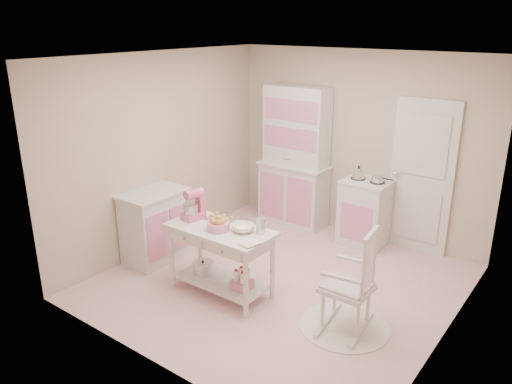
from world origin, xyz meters
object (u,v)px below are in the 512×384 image
hutch (294,157)px  rocking_chair (348,279)px  base_cabinet (156,226)px  work_table (221,261)px  bread_basket (218,226)px  stove (365,212)px  stand_mixer (193,205)px

hutch → rocking_chair: bearing=-46.3°
rocking_chair → hutch: bearing=125.7°
base_cabinet → rocking_chair: bearing=1.7°
hutch → work_table: bearing=-77.9°
base_cabinet → rocking_chair: rocking_chair is taller
bread_basket → base_cabinet: bearing=170.9°
stove → rocking_chair: bearing=-69.8°
rocking_chair → bread_basket: (-1.42, -0.28, 0.30)m
rocking_chair → work_table: 1.47m
stove → rocking_chair: rocking_chair is taller
stove → stand_mixer: (-1.14, -2.18, 0.51)m
hutch → base_cabinet: hutch is taller
stove → base_cabinet: 2.83m
stove → base_cabinet: (-1.95, -2.05, 0.00)m
base_cabinet → bread_basket: size_ratio=3.68×
stand_mixer → work_table: bearing=7.9°
base_cabinet → hutch: bearing=70.4°
stove → stand_mixer: stand_mixer is taller
base_cabinet → work_table: (1.23, -0.15, -0.06)m
stove → bread_basket: (-0.70, -2.25, 0.39)m
work_table → stand_mixer: stand_mixer is taller
rocking_chair → stove: bearing=102.3°
work_table → bread_basket: bread_basket is taller
hutch → bread_basket: 2.36m
stand_mixer → bread_basket: bearing=1.6°
base_cabinet → work_table: bearing=-7.0°
stove → rocking_chair: size_ratio=0.84×
base_cabinet → work_table: base_cabinet is taller
base_cabinet → stand_mixer: size_ratio=2.71×
stove → work_table: bearing=-108.1°
stand_mixer → bread_basket: 0.46m
work_table → stand_mixer: 0.71m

